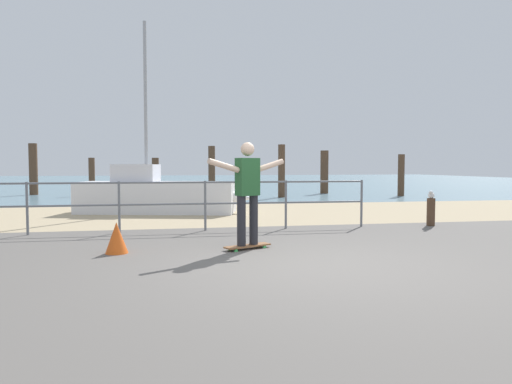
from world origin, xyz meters
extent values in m
cube|color=#605B56|center=(0.00, -1.00, 0.00)|extent=(24.00, 10.00, 0.04)
cube|color=tan|center=(0.00, 7.00, 0.00)|extent=(24.00, 6.00, 0.04)
cube|color=slate|center=(0.00, 35.00, 0.00)|extent=(72.00, 50.00, 0.04)
cylinder|color=slate|center=(-4.46, 3.60, 0.53)|extent=(0.05, 0.05, 1.05)
cylinder|color=slate|center=(-2.75, 3.60, 0.53)|extent=(0.05, 0.05, 1.05)
cylinder|color=slate|center=(-1.03, 3.60, 0.53)|extent=(0.05, 0.05, 1.05)
cylinder|color=slate|center=(0.68, 3.60, 0.53)|extent=(0.05, 0.05, 1.05)
cylinder|color=slate|center=(2.40, 3.60, 0.53)|extent=(0.05, 0.05, 1.05)
cylinder|color=slate|center=(-1.89, 3.60, 1.02)|extent=(8.58, 0.04, 0.04)
cylinder|color=slate|center=(-1.89, 3.60, 0.58)|extent=(8.58, 0.04, 0.04)
cube|color=silver|center=(-2.10, 7.57, 0.45)|extent=(4.61, 2.39, 0.90)
cone|color=silver|center=(0.04, 7.06, 0.45)|extent=(1.25, 1.00, 0.77)
cylinder|color=#9EA0A5|center=(-2.39, 7.64, 3.15)|extent=(0.10, 0.10, 4.51)
cube|color=silver|center=(-2.68, 7.71, 1.15)|extent=(1.38, 1.15, 0.50)
cube|color=brown|center=(-0.53, 1.32, 0.07)|extent=(0.81, 0.52, 0.02)
cylinder|color=#3FBF59|center=(-0.75, 1.12, 0.03)|extent=(0.07, 0.05, 0.06)
cylinder|color=#3FBF59|center=(-0.82, 1.27, 0.03)|extent=(0.07, 0.05, 0.06)
cylinder|color=#3FBF59|center=(-0.24, 1.36, 0.03)|extent=(0.07, 0.05, 0.06)
cylinder|color=#3FBF59|center=(-0.31, 1.51, 0.03)|extent=(0.07, 0.05, 0.06)
cylinder|color=#26262B|center=(-0.64, 1.26, 0.48)|extent=(0.14, 0.14, 0.80)
cylinder|color=#26262B|center=(-0.42, 1.37, 0.48)|extent=(0.14, 0.14, 0.80)
cube|color=#26592D|center=(-0.53, 1.32, 1.18)|extent=(0.41, 0.33, 0.60)
sphere|color=beige|center=(-0.53, 1.32, 1.62)|extent=(0.22, 0.22, 0.22)
cylinder|color=beige|center=(-0.93, 1.12, 1.36)|extent=(0.54, 0.32, 0.23)
cylinder|color=beige|center=(-0.13, 1.51, 1.36)|extent=(0.54, 0.32, 0.23)
cylinder|color=#513826|center=(3.99, 3.46, 0.32)|extent=(0.18, 0.18, 0.64)
ellipsoid|color=white|center=(3.99, 3.46, 0.71)|extent=(0.29, 0.34, 0.14)
sphere|color=white|center=(3.88, 3.30, 0.77)|extent=(0.09, 0.09, 0.09)
cone|color=gold|center=(3.86, 3.26, 0.77)|extent=(0.05, 0.05, 0.02)
cube|color=slate|center=(4.08, 3.59, 0.72)|extent=(0.13, 0.14, 0.02)
cylinder|color=#513826|center=(-7.88, 16.94, 1.19)|extent=(0.37, 0.37, 2.38)
cylinder|color=#513826|center=(-5.18, 16.01, 0.86)|extent=(0.27, 0.27, 1.72)
cylinder|color=#513826|center=(-2.47, 19.78, 0.89)|extent=(0.37, 0.37, 1.79)
cylinder|color=#513826|center=(0.23, 16.04, 1.14)|extent=(0.32, 0.32, 2.29)
cylinder|color=#513826|center=(2.94, 13.23, 1.13)|extent=(0.29, 0.29, 2.26)
cylinder|color=#513826|center=(5.64, 15.58, 1.05)|extent=(0.39, 0.39, 2.09)
cylinder|color=#513826|center=(8.35, 13.09, 0.93)|extent=(0.29, 0.29, 1.86)
cone|color=#E55919|center=(-2.56, 1.32, 0.25)|extent=(0.36, 0.36, 0.50)
camera|label=1|loc=(-1.77, -6.04, 1.36)|focal=32.81mm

